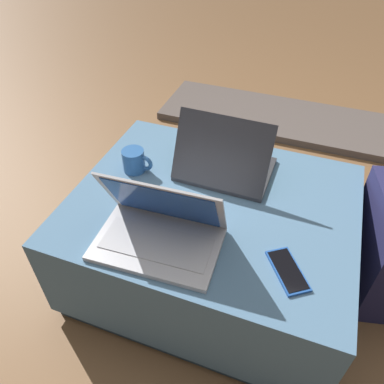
% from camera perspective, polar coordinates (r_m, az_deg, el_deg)
% --- Properties ---
extents(ground_plane, '(14.00, 14.00, 0.00)m').
position_cam_1_polar(ground_plane, '(1.57, 2.62, -12.23)').
color(ground_plane, brown).
extents(ottoman, '(0.96, 0.77, 0.40)m').
position_cam_1_polar(ottoman, '(1.41, 2.87, -7.38)').
color(ottoman, '#2A3D4E').
rests_on(ottoman, ground_plane).
extents(laptop_near, '(0.38, 0.26, 0.23)m').
position_cam_1_polar(laptop_near, '(1.11, -5.00, -5.74)').
color(laptop_near, '#B7B7BC').
rests_on(laptop_near, ottoman).
extents(laptop_far, '(0.33, 0.26, 0.24)m').
position_cam_1_polar(laptop_far, '(1.35, 4.92, 4.35)').
color(laptop_far, '#333338').
rests_on(laptop_far, ottoman).
extents(cell_phone, '(0.15, 0.17, 0.01)m').
position_cam_1_polar(cell_phone, '(1.10, 14.36, -11.52)').
color(cell_phone, '#1E4C9E').
rests_on(cell_phone, ottoman).
extents(coffee_mug, '(0.12, 0.08, 0.09)m').
position_cam_1_polar(coffee_mug, '(1.38, -8.73, 4.73)').
color(coffee_mug, '#285693').
rests_on(coffee_mug, ottoman).
extents(fireplace_hearth, '(1.40, 0.50, 0.04)m').
position_cam_1_polar(fireplace_hearth, '(2.52, 12.07, 11.16)').
color(fireplace_hearth, '#564C47').
rests_on(fireplace_hearth, ground_plane).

